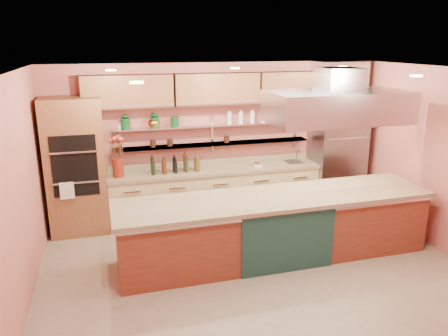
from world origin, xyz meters
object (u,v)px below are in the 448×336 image
object	(u,v)px
flower_vase	(118,168)
green_canister	(175,121)
island	(275,226)
refrigerator	(336,154)
kitchen_scale	(258,164)
copper_kettle	(153,123)

from	to	relation	value
flower_vase	green_canister	size ratio (longest dim) A/B	1.91
island	green_canister	distance (m)	2.61
refrigerator	green_canister	distance (m)	3.19
flower_vase	kitchen_scale	bearing A→B (deg)	0.00
refrigerator	green_canister	xyz separation A→B (m)	(-3.10, 0.23, 0.75)
kitchen_scale	green_canister	distance (m)	1.71
island	flower_vase	bearing A→B (deg)	141.07
refrigerator	island	world-z (taller)	refrigerator
refrigerator	kitchen_scale	size ratio (longest dim) A/B	14.33
copper_kettle	island	bearing A→B (deg)	-51.50
kitchen_scale	copper_kettle	xyz separation A→B (m)	(-1.86, 0.22, 0.82)
island	green_canister	size ratio (longest dim) A/B	27.02
refrigerator	kitchen_scale	bearing A→B (deg)	179.65
flower_vase	green_canister	bearing A→B (deg)	12.04
refrigerator	island	bearing A→B (deg)	-138.71
refrigerator	copper_kettle	distance (m)	3.56
refrigerator	green_canister	size ratio (longest dim) A/B	12.25
refrigerator	copper_kettle	world-z (taller)	refrigerator
copper_kettle	refrigerator	bearing A→B (deg)	-3.79
refrigerator	island	distance (m)	2.64
copper_kettle	flower_vase	bearing A→B (deg)	-161.42
island	flower_vase	xyz separation A→B (m)	(-2.19, 1.71, 0.61)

